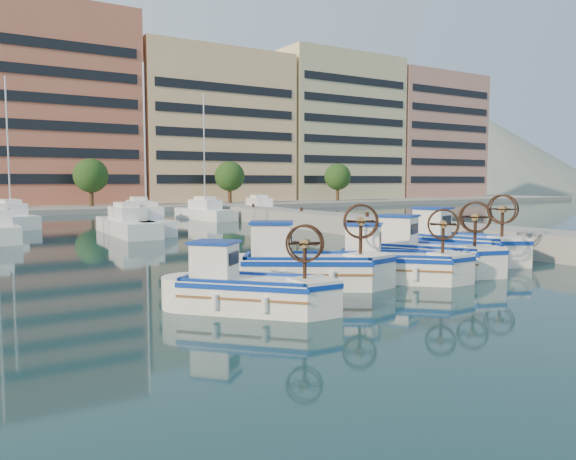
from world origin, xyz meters
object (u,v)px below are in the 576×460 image
Objects in this scene: fishing_boat_a at (246,287)px; fishing_boat_d at (424,252)px; fishing_boat_b at (303,264)px; fishing_boat_c at (390,261)px; fishing_boat_e at (455,243)px.

fishing_boat_d is (9.01, 2.27, 0.11)m from fishing_boat_a.
fishing_boat_d reaches higher than fishing_boat_b.
fishing_boat_a is 6.69m from fishing_boat_c.
fishing_boat_a is 0.94× the size of fishing_boat_c.
fishing_boat_e reaches higher than fishing_boat_d.
fishing_boat_d is at bearing -55.03° from fishing_boat_b.
fishing_boat_c is at bearing -68.20° from fishing_boat_b.
fishing_boat_c is at bearing -176.48° from fishing_boat_e.
fishing_boat_b is 1.14× the size of fishing_boat_c.
fishing_boat_a is 0.82× the size of fishing_boat_b.
fishing_boat_b reaches higher than fishing_boat_a.
fishing_boat_a is at bearing 156.23° from fishing_boat_b.
fishing_boat_e is (5.88, 2.31, 0.11)m from fishing_boat_c.
fishing_boat_a is 9.29m from fishing_boat_d.
fishing_boat_e is at bearing -46.56° from fishing_boat_b.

